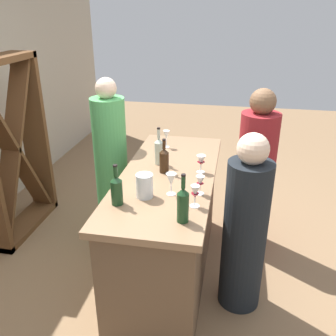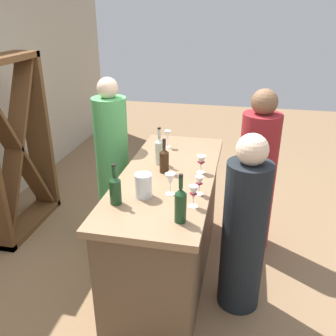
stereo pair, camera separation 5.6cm
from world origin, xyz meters
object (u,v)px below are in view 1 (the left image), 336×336
(wine_bottle_leftmost_olive_green, at_px, (183,204))
(wine_bottle_second_left_olive_green, at_px, (117,189))
(wine_glass_far_left, at_px, (171,180))
(person_right_guest, at_px, (111,166))
(wine_glass_near_center, at_px, (195,193))
(wine_bottle_center_amber_brown, at_px, (164,160))
(wine_glass_near_left, at_px, (200,182))
(person_left_guest, at_px, (255,177))
(water_pitcher, at_px, (145,186))
(wine_bottle_second_right_clear_pale, at_px, (159,150))
(wine_rack, at_px, (11,150))
(wine_glass_near_right, at_px, (201,161))
(wine_glass_far_center, at_px, (166,136))
(person_center_guest, at_px, (245,231))

(wine_bottle_leftmost_olive_green, height_order, wine_bottle_second_left_olive_green, wine_bottle_leftmost_olive_green)
(wine_glass_far_left, height_order, person_right_guest, person_right_guest)
(wine_glass_near_center, distance_m, person_right_guest, 1.39)
(wine_bottle_center_amber_brown, height_order, person_right_guest, person_right_guest)
(wine_glass_near_left, height_order, wine_glass_near_center, wine_glass_near_center)
(person_left_guest, bearing_deg, water_pitcher, 43.49)
(person_left_guest, bearing_deg, wine_glass_near_left, 56.45)
(wine_glass_near_left, height_order, person_left_guest, person_left_guest)
(wine_bottle_second_right_clear_pale, bearing_deg, wine_glass_near_center, -149.61)
(wine_bottle_second_left_olive_green, relative_size, person_left_guest, 0.19)
(wine_bottle_leftmost_olive_green, bearing_deg, wine_rack, 59.89)
(wine_bottle_leftmost_olive_green, bearing_deg, wine_glass_far_left, 21.79)
(wine_bottle_second_right_clear_pale, relative_size, wine_glass_near_center, 2.08)
(wine_bottle_leftmost_olive_green, bearing_deg, wine_glass_near_center, -14.71)
(wine_glass_near_right, xyz_separation_m, wine_glass_far_center, (0.50, 0.38, 0.02))
(wine_glass_far_left, xyz_separation_m, water_pitcher, (-0.07, 0.17, -0.03))
(wine_rack, bearing_deg, wine_bottle_leftmost_olive_green, -120.11)
(person_left_guest, bearing_deg, wine_bottle_second_right_clear_pale, 18.31)
(wine_glass_near_left, xyz_separation_m, wine_glass_far_center, (0.87, 0.41, 0.02))
(wine_glass_near_center, bearing_deg, water_pitcher, 79.48)
(wine_glass_near_left, relative_size, person_center_guest, 0.10)
(wine_glass_near_center, relative_size, person_center_guest, 0.11)
(wine_glass_far_center, distance_m, person_left_guest, 0.91)
(wine_glass_near_right, distance_m, person_right_guest, 1.06)
(wine_bottle_second_left_olive_green, height_order, person_left_guest, person_left_guest)
(wine_glass_far_center, xyz_separation_m, water_pitcher, (-0.98, -0.04, -0.03))
(wine_bottle_second_left_olive_green, distance_m, person_center_guest, 1.01)
(wine_rack, bearing_deg, wine_glass_far_left, -113.36)
(wine_glass_near_center, height_order, person_left_guest, person_left_guest)
(wine_rack, bearing_deg, wine_glass_near_center, -114.78)
(wine_rack, distance_m, wine_glass_near_left, 2.07)
(wine_bottle_second_left_olive_green, xyz_separation_m, wine_bottle_second_right_clear_pale, (0.72, -0.13, 0.01))
(wine_glass_far_center, bearing_deg, person_center_guest, -137.66)
(wine_glass_near_right, xyz_separation_m, water_pitcher, (-0.48, 0.34, -0.01))
(wine_bottle_leftmost_olive_green, height_order, person_center_guest, person_center_guest)
(wine_glass_near_right, height_order, person_center_guest, person_center_guest)
(person_left_guest, distance_m, person_right_guest, 1.38)
(wine_glass_far_left, bearing_deg, wine_bottle_center_amber_brown, 18.72)
(wine_rack, height_order, wine_bottle_second_left_olive_green, wine_rack)
(wine_bottle_second_right_clear_pale, distance_m, person_right_guest, 0.72)
(wine_bottle_second_right_clear_pale, xyz_separation_m, wine_glass_near_left, (-0.47, -0.40, -0.03))
(wine_bottle_second_left_olive_green, relative_size, wine_glass_near_left, 2.06)
(wine_glass_near_left, distance_m, wine_glass_near_center, 0.18)
(wine_glass_far_left, bearing_deg, person_center_guest, -80.88)
(wine_bottle_center_amber_brown, bearing_deg, wine_glass_far_left, -161.28)
(wine_bottle_center_amber_brown, xyz_separation_m, water_pitcher, (-0.43, 0.05, -0.02))
(wine_rack, relative_size, wine_glass_near_left, 12.72)
(person_right_guest, bearing_deg, water_pitcher, -62.81)
(wine_rack, relative_size, wine_bottle_center_amber_brown, 6.31)
(person_center_guest, bearing_deg, wine_glass_far_center, -30.67)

